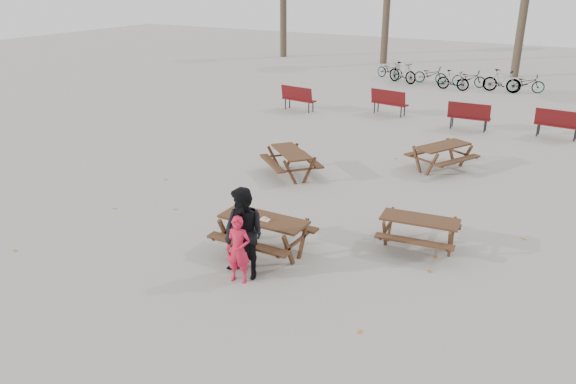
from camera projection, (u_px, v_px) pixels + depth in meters
The scene contains 13 objects.
ground at pixel (264, 252), 11.59m from camera, with size 80.00×80.00×0.00m, color gray.
main_picnic_table at pixel (264, 227), 11.37m from camera, with size 1.80×1.45×0.78m.
food_tray at pixel (265, 220), 11.19m from camera, with size 0.18×0.11×0.04m, color white.
bread_roll at pixel (265, 218), 11.18m from camera, with size 0.14×0.06×0.05m, color tan.
soda_bottle at pixel (252, 214), 11.30m from camera, with size 0.07×0.07×0.17m.
child at pixel (238, 250), 10.29m from camera, with size 0.48×0.31×1.30m, color red.
adult at pixel (244, 234), 10.38m from camera, with size 0.86×0.67×1.77m, color black.
picnic_table_east at pixel (419, 233), 11.65m from camera, with size 1.58×1.27×0.68m, color #3C2015, non-canonical shape.
picnic_table_north at pixel (291, 163), 15.85m from camera, with size 1.68×1.35×0.72m, color #3C2015, non-canonical shape.
picnic_table_far at pixel (442, 157), 16.32m from camera, with size 1.72×1.38×0.74m, color #3C2015, non-canonical shape.
park_bench_row at pixel (422, 109), 21.39m from camera, with size 11.38×1.85×1.03m.
bicycle_row at pixel (452, 77), 28.19m from camera, with size 8.76×2.39×1.07m.
fallen_leaves at pixel (337, 215), 13.38m from camera, with size 11.00×11.00×0.01m, color #AC6E29, non-canonical shape.
Camera 1 is at (5.53, -8.73, 5.41)m, focal length 35.00 mm.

